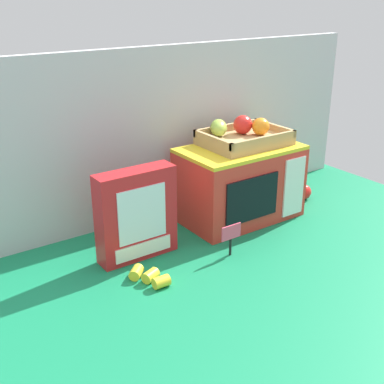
{
  "coord_description": "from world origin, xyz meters",
  "views": [
    {
      "loc": [
        -0.9,
        -1.18,
        0.75
      ],
      "look_at": [
        -0.06,
        0.03,
        0.15
      ],
      "focal_mm": 47.13,
      "sensor_mm": 36.0,
      "label": 1
    }
  ],
  "objects_px": {
    "toy_microwave": "(240,183)",
    "cookie_set_box": "(136,215)",
    "food_groups_crate": "(243,136)",
    "loose_toy_banana": "(149,277)",
    "loose_toy_apple": "(304,192)",
    "price_sign": "(231,235)"
  },
  "relations": [
    {
      "from": "food_groups_crate",
      "to": "loose_toy_banana",
      "type": "height_order",
      "value": "food_groups_crate"
    },
    {
      "from": "food_groups_crate",
      "to": "cookie_set_box",
      "type": "bearing_deg",
      "value": -171.13
    },
    {
      "from": "loose_toy_banana",
      "to": "loose_toy_apple",
      "type": "bearing_deg",
      "value": 12.31
    },
    {
      "from": "toy_microwave",
      "to": "loose_toy_banana",
      "type": "distance_m",
      "value": 0.52
    },
    {
      "from": "toy_microwave",
      "to": "cookie_set_box",
      "type": "xyz_separation_m",
      "value": [
        -0.43,
        -0.04,
        0.01
      ]
    },
    {
      "from": "loose_toy_banana",
      "to": "loose_toy_apple",
      "type": "height_order",
      "value": "loose_toy_apple"
    },
    {
      "from": "price_sign",
      "to": "loose_toy_banana",
      "type": "relative_size",
      "value": 0.81
    },
    {
      "from": "price_sign",
      "to": "loose_toy_apple",
      "type": "distance_m",
      "value": 0.54
    },
    {
      "from": "food_groups_crate",
      "to": "loose_toy_banana",
      "type": "bearing_deg",
      "value": -156.81
    },
    {
      "from": "toy_microwave",
      "to": "cookie_set_box",
      "type": "relative_size",
      "value": 1.49
    },
    {
      "from": "toy_microwave",
      "to": "cookie_set_box",
      "type": "distance_m",
      "value": 0.43
    },
    {
      "from": "cookie_set_box",
      "to": "loose_toy_banana",
      "type": "bearing_deg",
      "value": -107.54
    },
    {
      "from": "price_sign",
      "to": "toy_microwave",
      "type": "bearing_deg",
      "value": 45.35
    },
    {
      "from": "toy_microwave",
      "to": "loose_toy_apple",
      "type": "height_order",
      "value": "toy_microwave"
    },
    {
      "from": "price_sign",
      "to": "loose_toy_banana",
      "type": "bearing_deg",
      "value": 177.7
    },
    {
      "from": "food_groups_crate",
      "to": "loose_toy_apple",
      "type": "xyz_separation_m",
      "value": [
        0.28,
        -0.05,
        -0.26
      ]
    },
    {
      "from": "toy_microwave",
      "to": "price_sign",
      "type": "xyz_separation_m",
      "value": [
        -0.2,
        -0.2,
        -0.06
      ]
    },
    {
      "from": "loose_toy_apple",
      "to": "loose_toy_banana",
      "type": "bearing_deg",
      "value": -167.69
    },
    {
      "from": "toy_microwave",
      "to": "food_groups_crate",
      "type": "bearing_deg",
      "value": 42.73
    },
    {
      "from": "food_groups_crate",
      "to": "cookie_set_box",
      "type": "xyz_separation_m",
      "value": [
        -0.46,
        -0.07,
        -0.15
      ]
    },
    {
      "from": "cookie_set_box",
      "to": "food_groups_crate",
      "type": "bearing_deg",
      "value": 8.87
    },
    {
      "from": "toy_microwave",
      "to": "price_sign",
      "type": "height_order",
      "value": "toy_microwave"
    }
  ]
}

